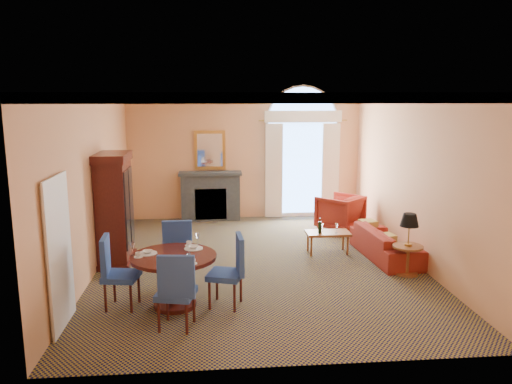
{
  "coord_description": "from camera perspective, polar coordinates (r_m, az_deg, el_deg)",
  "views": [
    {
      "loc": [
        -0.87,
        -9.13,
        3.16
      ],
      "look_at": [
        0.0,
        0.5,
        1.3
      ],
      "focal_mm": 35.0,
      "sensor_mm": 36.0,
      "label": 1
    }
  ],
  "objects": [
    {
      "name": "coffee_table",
      "position": [
        10.28,
        8.17,
        -4.72
      ],
      "size": [
        0.88,
        0.5,
        0.76
      ],
      "rotation": [
        0.0,
        0.0,
        -0.01
      ],
      "color": "brown",
      "rests_on": "ground"
    },
    {
      "name": "dining_chair_west",
      "position": [
        7.86,
        -15.94,
        -8.3
      ],
      "size": [
        0.57,
        0.57,
        1.11
      ],
      "rotation": [
        0.0,
        0.0,
        -1.73
      ],
      "color": "#244491",
      "rests_on": "ground"
    },
    {
      "name": "dining_chair_east",
      "position": [
        7.63,
        -2.72,
        -8.46
      ],
      "size": [
        0.62,
        0.62,
        1.11
      ],
      "rotation": [
        0.0,
        0.0,
        1.26
      ],
      "color": "#244491",
      "rests_on": "ground"
    },
    {
      "name": "dining_table",
      "position": [
        7.71,
        -9.36,
        -8.69
      ],
      "size": [
        1.3,
        1.3,
        1.02
      ],
      "color": "#39110D",
      "rests_on": "ground"
    },
    {
      "name": "armchair",
      "position": [
        12.11,
        9.58,
        -2.32
      ],
      "size": [
        1.3,
        1.3,
        0.85
      ],
      "primitive_type": "imported",
      "rotation": [
        0.0,
        0.0,
        3.9
      ],
      "color": "#9E291C",
      "rests_on": "ground"
    },
    {
      "name": "dining_chair_south",
      "position": [
        6.92,
        -9.11,
        -10.66
      ],
      "size": [
        0.59,
        0.59,
        1.11
      ],
      "rotation": [
        0.0,
        0.0,
        -0.22
      ],
      "color": "#244491",
      "rests_on": "ground"
    },
    {
      "name": "room_envelope",
      "position": [
        9.85,
        -0.24,
        7.11
      ],
      "size": [
        6.04,
        7.52,
        3.45
      ],
      "color": "#F3AC74",
      "rests_on": "ground"
    },
    {
      "name": "ground",
      "position": [
        9.7,
        0.27,
        -8.13
      ],
      "size": [
        7.5,
        7.5,
        0.0
      ],
      "primitive_type": "plane",
      "color": "#13133D",
      "rests_on": "ground"
    },
    {
      "name": "dining_chair_north",
      "position": [
        8.48,
        -9.0,
        -6.59
      ],
      "size": [
        0.61,
        0.61,
        1.11
      ],
      "rotation": [
        0.0,
        0.0,
        2.88
      ],
      "color": "#244491",
      "rests_on": "ground"
    },
    {
      "name": "sofa",
      "position": [
        10.26,
        14.61,
        -5.72
      ],
      "size": [
        0.92,
        2.04,
        0.58
      ],
      "primitive_type": "imported",
      "rotation": [
        0.0,
        0.0,
        1.64
      ],
      "color": "#9E291C",
      "rests_on": "ground"
    },
    {
      "name": "armoire",
      "position": [
        9.85,
        -15.87,
        -2.06
      ],
      "size": [
        0.61,
        1.08,
        2.12
      ],
      "color": "#39110D",
      "rests_on": "ground"
    },
    {
      "name": "side_table",
      "position": [
        9.29,
        17.04,
        -4.9
      ],
      "size": [
        0.54,
        0.54,
        1.1
      ],
      "color": "brown",
      "rests_on": "ground"
    }
  ]
}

